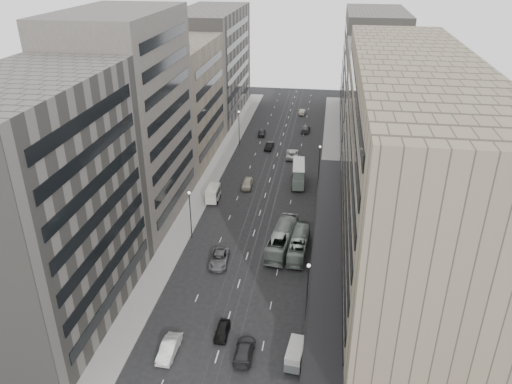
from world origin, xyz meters
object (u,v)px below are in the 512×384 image
Objects in this scene: sedan_1 at (169,348)px; panel_van at (213,193)px; vw_microbus at (295,354)px; sedan_0 at (222,331)px; bus_far at (282,239)px; double_decker at (298,173)px; sedan_2 at (219,259)px; bus_near at (299,244)px.

panel_van is at bearing 96.98° from sedan_1.
vw_microbus is 1.12× the size of sedan_0.
vw_microbus reaches higher than sedan_1.
double_decker is (0.77, 23.75, 0.67)m from bus_far.
vw_microbus reaches higher than sedan_0.
sedan_1 is (-11.33, -48.19, -1.56)m from double_decker.
panel_van is at bearing 100.31° from sedan_2.
sedan_2 is at bearing 86.27° from sedan_1.
double_decker is 30.85m from sedan_2.
bus_near is at bearing 99.32° from vw_microbus.
bus_near is 22.58m from panel_van.
bus_far is at bearing -46.38° from panel_van.
double_decker reaches higher than panel_van.
bus_near is 2.33× the size of panel_van.
bus_near reaches higher than sedan_2.
bus_near is 0.87× the size of bus_far.
sedan_0 is (-7.82, -19.69, -0.81)m from bus_near.
sedan_0 is 15.39m from sedan_2.
bus_near is 27.10m from sedan_1.
bus_near is 2.71× the size of sedan_0.
vw_microbus is (1.22, -22.80, -0.21)m from bus_near.
double_decker reaches higher than sedan_0.
sedan_0 is (9.07, -34.67, -0.89)m from panel_van.
double_decker reaches higher than sedan_2.
sedan_1 is at bearing -170.37° from vw_microbus.
sedan_2 is (5.42, -19.72, -0.76)m from panel_van.
vw_microbus is 41.90m from panel_van.
double_decker is at bearing 81.98° from sedan_0.
bus_near is at bearing -89.40° from double_decker.
double_decker is 1.87× the size of vw_microbus.
panel_van is (-18.11, 37.78, 0.30)m from vw_microbus.
sedan_2 is at bearing 131.36° from vw_microbus.
sedan_1 is at bearing -144.16° from sedan_0.
vw_microbus is at bearing -19.34° from sedan_0.
bus_near is at bearing 67.94° from sedan_0.
bus_near is 24.63m from double_decker.
bus_near is 2.18× the size of sedan_1.
double_decker is at bearing 100.02° from vw_microbus.
sedan_1 is (3.67, -38.63, -0.76)m from panel_van.
panel_van reaches higher than sedan_2.
sedan_2 is at bearing 25.17° from bus_near.
sedan_1 is at bearing 63.52° from bus_near.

